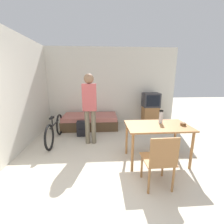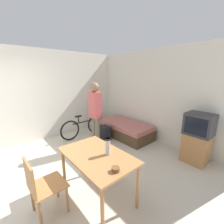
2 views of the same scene
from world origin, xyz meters
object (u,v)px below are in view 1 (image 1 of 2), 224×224
at_px(person_standing, 90,104).
at_px(backpack, 82,129).
at_px(daybed, 90,121).
at_px(wooden_chair, 160,159).
at_px(dining_table, 157,130).
at_px(mate_bowl, 183,124).
at_px(bicycle, 55,130).
at_px(tv, 150,109).
at_px(thermos_flask, 161,116).

distance_m(person_standing, backpack, 1.04).
distance_m(daybed, backpack, 0.70).
distance_m(daybed, wooden_chair, 3.22).
height_order(dining_table, mate_bowl, mate_bowl).
bearing_deg(person_standing, backpack, 118.20).
bearing_deg(person_standing, wooden_chair, -55.94).
height_order(daybed, person_standing, person_standing).
bearing_deg(bicycle, mate_bowl, -22.33).
height_order(bicycle, backpack, bicycle).
height_order(mate_bowl, backpack, mate_bowl).
height_order(tv, wooden_chair, tv).
xyz_separation_m(person_standing, thermos_flask, (1.51, -0.81, -0.13)).
relative_size(thermos_flask, backpack, 0.63).
height_order(daybed, backpack, daybed).
height_order(person_standing, backpack, person_standing).
bearing_deg(thermos_flask, dining_table, -130.09).
bearing_deg(dining_table, person_standing, 146.24).
relative_size(dining_table, bicycle, 0.78).
bearing_deg(thermos_flask, wooden_chair, -110.42).
distance_m(wooden_chair, mate_bowl, 1.07).
bearing_deg(backpack, daybed, 74.93).
height_order(dining_table, bicycle, dining_table).
bearing_deg(backpack, mate_bowl, -35.05).
distance_m(tv, wooden_chair, 3.23).
xyz_separation_m(daybed, backpack, (-0.18, -0.68, -0.01)).
distance_m(tv, mate_bowl, 2.39).
bearing_deg(bicycle, dining_table, -25.26).
distance_m(dining_table, bicycle, 2.64).
relative_size(dining_table, backpack, 2.85).
bearing_deg(tv, backpack, -159.85).
relative_size(dining_table, mate_bowl, 11.60).
height_order(person_standing, mate_bowl, person_standing).
relative_size(person_standing, mate_bowl, 16.75).
bearing_deg(backpack, bicycle, -152.10).
xyz_separation_m(daybed, tv, (2.12, 0.17, 0.36)).
bearing_deg(bicycle, thermos_flask, -21.80).
xyz_separation_m(tv, thermos_flask, (-0.51, -2.19, 0.34)).
bearing_deg(bicycle, wooden_chair, -41.83).
bearing_deg(bicycle, person_standing, -10.48).
height_order(dining_table, backpack, dining_table).
relative_size(tv, wooden_chair, 1.28).
distance_m(bicycle, thermos_flask, 2.73).
relative_size(daybed, dining_table, 1.47).
bearing_deg(bicycle, backpack, 27.90).
height_order(thermos_flask, backpack, thermos_flask).
distance_m(tv, person_standing, 2.49).
distance_m(tv, bicycle, 3.22).
height_order(bicycle, mate_bowl, mate_bowl).
xyz_separation_m(daybed, person_standing, (0.10, -1.21, 0.83)).
bearing_deg(bicycle, tv, 21.99).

